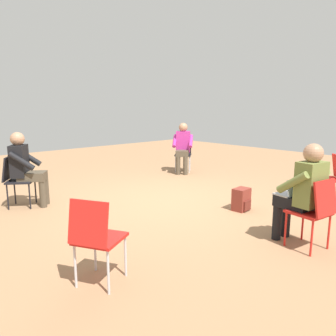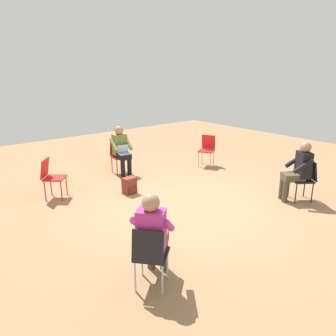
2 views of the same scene
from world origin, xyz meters
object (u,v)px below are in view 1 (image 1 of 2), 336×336
object	(u,v)px
chair_west	(315,209)
person_with_laptop	(303,189)
person_in_magenta	(183,145)
backpack_near_laptop_user	(241,201)
chair_southwest	(332,176)
chair_northwest	(96,235)
person_in_black	(26,165)
chair_southeast	(183,152)
chair_northeast	(16,177)

from	to	relation	value
chair_west	person_with_laptop	world-z (taller)	person_with_laptop
person_with_laptop	person_in_magenta	bearing A→B (deg)	71.58
person_in_magenta	backpack_near_laptop_user	xyz separation A→B (m)	(-2.79, 1.46, -0.54)
chair_west	chair_southwest	size ratio (longest dim) A/B	1.00
person_with_laptop	person_in_magenta	size ratio (longest dim) A/B	1.00
chair_northwest	chair_southwest	bearing A→B (deg)	56.04
person_with_laptop	person_in_black	world-z (taller)	same
person_in_magenta	person_in_black	distance (m)	3.91
chair_west	person_in_magenta	world-z (taller)	person_in_magenta
person_in_black	backpack_near_laptop_user	world-z (taller)	person_in_black
chair_southeast	chair_southwest	xyz separation A→B (m)	(-3.72, 0.20, 0.00)
person_in_magenta	person_in_black	size ratio (longest dim) A/B	1.00
person_in_black	person_with_laptop	bearing A→B (deg)	61.71
chair_southwest	backpack_near_laptop_user	distance (m)	1.65
chair_southwest	person_with_laptop	size ratio (longest dim) A/B	0.69
chair_northeast	backpack_near_laptop_user	distance (m)	3.69
person_in_magenta	person_in_black	xyz separation A→B (m)	(-0.26, 3.90, 0.00)
chair_southwest	person_with_laptop	bearing A→B (deg)	142.66
chair_northwest	chair_west	bearing A→B (deg)	37.42
chair_southeast	chair_west	size ratio (longest dim) A/B	1.00
person_in_black	backpack_near_laptop_user	xyz separation A→B (m)	(-2.53, -2.44, -0.54)
chair_west	chair_northwest	distance (m)	2.46
chair_west	backpack_near_laptop_user	world-z (taller)	chair_west
chair_southwest	person_in_magenta	world-z (taller)	person_in_magenta
chair_northwest	person_in_magenta	world-z (taller)	person_in_magenta
chair_west	chair_northeast	distance (m)	4.50
chair_northeast	backpack_near_laptop_user	bearing A→B (deg)	80.24
chair_northeast	chair_southwest	bearing A→B (deg)	84.67
person_in_black	backpack_near_laptop_user	bearing A→B (deg)	79.78
person_with_laptop	person_in_magenta	distance (m)	4.54
chair_northeast	person_with_laptop	distance (m)	4.36
chair_northwest	person_in_black	distance (m)	2.99
chair_northeast	person_in_magenta	size ratio (longest dim) A/B	0.69
chair_southeast	person_with_laptop	xyz separation A→B (m)	(-4.15, 2.18, 0.20)
chair_northeast	person_in_black	world-z (taller)	person_in_black
chair_northwest	chair_southwest	distance (m)	4.27
backpack_near_laptop_user	person_with_laptop	bearing A→B (deg)	154.49
person_with_laptop	chair_northwest	bearing A→B (deg)	168.37
chair_southwest	backpack_near_laptop_user	world-z (taller)	chair_southwest
chair_northwest	person_in_magenta	xyz separation A→B (m)	(3.21, -4.33, 0.20)
chair_west	chair_northwest	world-z (taller)	same
chair_west	backpack_near_laptop_user	xyz separation A→B (m)	(1.43, -0.63, -0.34)
chair_southwest	backpack_near_laptop_user	size ratio (longest dim) A/B	2.36
backpack_near_laptop_user	person_in_magenta	bearing A→B (deg)	-27.61
chair_southeast	backpack_near_laptop_user	distance (m)	3.32
chair_southeast	chair_northeast	world-z (taller)	same
chair_west	chair_northwest	xyz separation A→B (m)	(1.00, 2.24, 0.00)
chair_west	chair_southeast	bearing A→B (deg)	71.45
chair_northeast	person_with_laptop	world-z (taller)	person_with_laptop
person_in_magenta	chair_west	bearing A→B (deg)	113.48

